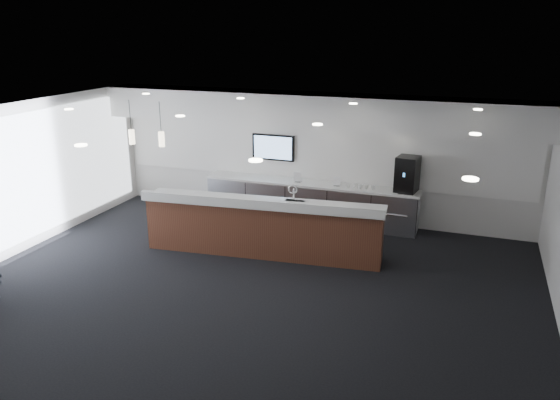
% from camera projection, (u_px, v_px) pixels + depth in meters
% --- Properties ---
extents(ground, '(10.00, 10.00, 0.00)m').
position_uv_depth(ground, '(249.00, 287.00, 9.68)').
color(ground, black).
rests_on(ground, ground).
extents(ceiling, '(10.00, 8.00, 0.02)m').
position_uv_depth(ceiling, '(246.00, 118.00, 8.76)').
color(ceiling, black).
rests_on(ceiling, back_wall).
extents(back_wall, '(10.00, 0.02, 3.00)m').
position_uv_depth(back_wall, '(315.00, 156.00, 12.80)').
color(back_wall, silver).
rests_on(back_wall, ground).
extents(left_wall, '(0.02, 8.00, 3.00)m').
position_uv_depth(left_wall, '(16.00, 179.00, 10.84)').
color(left_wall, silver).
rests_on(left_wall, ground).
extents(soffit_bulkhead, '(10.00, 0.90, 0.70)m').
position_uv_depth(soffit_bulkhead, '(310.00, 109.00, 12.05)').
color(soffit_bulkhead, white).
rests_on(soffit_bulkhead, back_wall).
extents(alcove_panel, '(9.80, 0.06, 1.40)m').
position_uv_depth(alcove_panel, '(314.00, 152.00, 12.74)').
color(alcove_panel, white).
rests_on(alcove_panel, back_wall).
extents(window_blinds_wall, '(0.04, 7.36, 2.55)m').
position_uv_depth(window_blinds_wall, '(18.00, 180.00, 10.83)').
color(window_blinds_wall, silver).
rests_on(window_blinds_wall, left_wall).
extents(back_credenza, '(5.06, 0.66, 0.95)m').
position_uv_depth(back_credenza, '(309.00, 202.00, 12.79)').
color(back_credenza, '#9D9FA5').
rests_on(back_credenza, ground).
extents(wall_tv, '(1.05, 0.08, 0.62)m').
position_uv_depth(wall_tv, '(273.00, 147.00, 13.00)').
color(wall_tv, black).
rests_on(wall_tv, back_wall).
extents(pendant_left, '(0.12, 0.12, 0.30)m').
position_uv_depth(pendant_left, '(148.00, 144.00, 10.49)').
color(pendant_left, beige).
rests_on(pendant_left, ceiling).
extents(pendant_right, '(0.12, 0.12, 0.30)m').
position_uv_depth(pendant_right, '(118.00, 141.00, 10.71)').
color(pendant_right, beige).
rests_on(pendant_right, ceiling).
extents(ceiling_can_lights, '(7.00, 5.00, 0.02)m').
position_uv_depth(ceiling_can_lights, '(246.00, 120.00, 8.77)').
color(ceiling_can_lights, silver).
rests_on(ceiling_can_lights, ceiling).
extents(service_counter, '(4.88, 1.29, 1.49)m').
position_uv_depth(service_counter, '(263.00, 227.00, 10.91)').
color(service_counter, '#562A1C').
rests_on(service_counter, ground).
extents(coffee_machine, '(0.52, 0.61, 0.78)m').
position_uv_depth(coffee_machine, '(407.00, 174.00, 11.86)').
color(coffee_machine, black).
rests_on(coffee_machine, back_credenza).
extents(info_sign_left, '(0.18, 0.05, 0.24)m').
position_uv_depth(info_sign_left, '(298.00, 177.00, 12.64)').
color(info_sign_left, white).
rests_on(info_sign_left, back_credenza).
extents(info_sign_right, '(0.16, 0.04, 0.21)m').
position_uv_depth(info_sign_right, '(337.00, 181.00, 12.33)').
color(info_sign_right, white).
rests_on(info_sign_right, back_credenza).
extents(cup_0, '(0.11, 0.11, 0.10)m').
position_uv_depth(cup_0, '(373.00, 188.00, 12.06)').
color(cup_0, white).
rests_on(cup_0, back_credenza).
extents(cup_1, '(0.15, 0.15, 0.10)m').
position_uv_depth(cup_1, '(366.00, 187.00, 12.11)').
color(cup_1, white).
rests_on(cup_1, back_credenza).
extents(cup_2, '(0.13, 0.13, 0.10)m').
position_uv_depth(cup_2, '(360.00, 186.00, 12.15)').
color(cup_2, white).
rests_on(cup_2, back_credenza).
extents(cup_3, '(0.14, 0.14, 0.10)m').
position_uv_depth(cup_3, '(354.00, 186.00, 12.20)').
color(cup_3, white).
rests_on(cup_3, back_credenza).
extents(cup_4, '(0.15, 0.15, 0.10)m').
position_uv_depth(cup_4, '(348.00, 185.00, 12.24)').
color(cup_4, white).
rests_on(cup_4, back_credenza).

